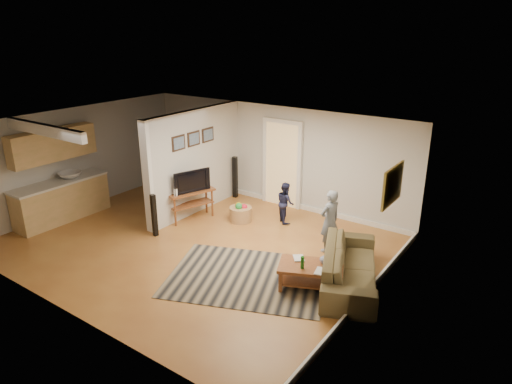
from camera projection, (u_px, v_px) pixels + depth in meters
ground at (195, 243)px, 9.60m from camera, size 7.50×7.50×0.00m
room_shell at (169, 164)px, 10.00m from camera, size 7.54×6.02×2.52m
area_rug at (248, 277)px, 8.31m from camera, size 3.39×2.97×0.01m
sofa at (349, 283)px, 8.13m from camera, size 1.72×2.46×0.67m
coffee_table at (312, 270)px, 7.89m from camera, size 1.27×1.03×0.65m
tv_console at (191, 194)px, 10.60m from camera, size 0.77×1.20×0.97m
speaker_left at (154, 215)px, 9.81m from camera, size 0.11×0.11×0.95m
speaker_right at (235, 177)px, 12.03m from camera, size 0.13×0.13×1.11m
toy_basket at (241, 213)px, 10.65m from camera, size 0.52×0.52×0.47m
child at (328, 251)px, 9.29m from camera, size 0.46×0.56×1.31m
toddler at (285, 222)px, 10.67m from camera, size 0.59×0.58×0.96m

